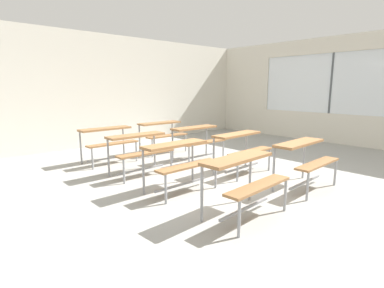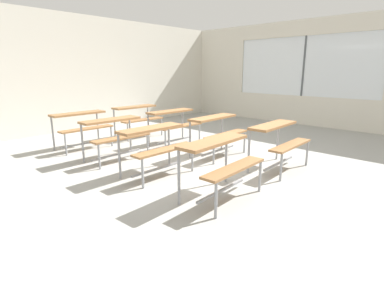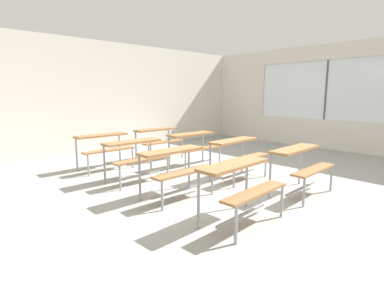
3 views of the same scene
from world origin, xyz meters
TOP-DOWN VIEW (x-y plane):
  - ground at (0.00, 0.00)m, footprint 10.00×9.00m
  - wall_back at (0.00, 4.50)m, footprint 10.00×0.12m
  - wall_right at (5.00, -0.13)m, footprint 0.12×9.00m
  - desk_bench_r0c0 at (-0.94, -1.09)m, footprint 1.13×0.64m
  - desk_bench_r0c1 at (0.62, -1.07)m, footprint 1.12×0.63m
  - desk_bench_r1c0 at (-0.93, 0.17)m, footprint 1.10×0.59m
  - desk_bench_r1c1 at (0.58, 0.16)m, footprint 1.12×0.63m
  - desk_bench_r2c0 at (-0.91, 1.34)m, footprint 1.10×0.60m
  - desk_bench_r2c1 at (0.61, 1.40)m, footprint 1.11×0.61m
  - desk_bench_r3c0 at (-0.93, 2.56)m, footprint 1.10×0.59m
  - desk_bench_r3c1 at (0.55, 2.63)m, footprint 1.11×0.61m

SIDE VIEW (x-z plane):
  - ground at x=0.00m, z-range -0.05..0.00m
  - desk_bench_r0c0 at x=-0.94m, z-range 0.19..0.93m
  - desk_bench_r0c1 at x=0.62m, z-range 0.19..0.93m
  - desk_bench_r1c0 at x=-0.93m, z-range 0.19..0.93m
  - desk_bench_r1c1 at x=0.58m, z-range 0.19..0.93m
  - desk_bench_r2c0 at x=-0.91m, z-range 0.19..0.93m
  - desk_bench_r2c1 at x=0.61m, z-range 0.19..0.93m
  - desk_bench_r3c0 at x=-0.93m, z-range 0.19..0.93m
  - desk_bench_r3c1 at x=0.55m, z-range 0.19..0.93m
  - wall_right at x=5.00m, z-range -0.05..2.95m
  - wall_back at x=0.00m, z-range 0.00..3.00m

